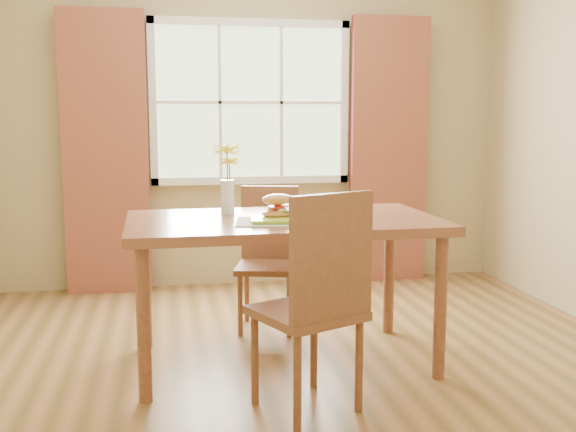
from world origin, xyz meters
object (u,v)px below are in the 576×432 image
(dining_table, at_px, (284,233))
(flower_vase, at_px, (228,172))
(chair_far, at_px, (268,251))
(water_glass, at_px, (333,210))
(chair_near, at_px, (318,295))
(croissant_sandwich, at_px, (277,206))

(dining_table, height_order, flower_vase, flower_vase)
(dining_table, bearing_deg, flower_vase, 142.39)
(chair_far, distance_m, water_glass, 0.92)
(chair_near, height_order, chair_far, chair_near)
(chair_far, height_order, flower_vase, flower_vase)
(water_glass, relative_size, flower_vase, 0.28)
(dining_table, relative_size, chair_near, 1.63)
(flower_vase, bearing_deg, water_glass, -30.95)
(dining_table, height_order, water_glass, water_glass)
(water_glass, bearing_deg, dining_table, 156.39)
(chair_far, distance_m, flower_vase, 0.81)
(chair_near, bearing_deg, dining_table, 68.93)
(water_glass, distance_m, flower_vase, 0.66)
(chair_near, height_order, croissant_sandwich, chair_near)
(dining_table, distance_m, chair_near, 0.72)
(chair_near, height_order, water_glass, chair_near)
(chair_far, relative_size, croissant_sandwich, 4.85)
(chair_far, distance_m, croissant_sandwich, 0.89)
(water_glass, bearing_deg, chair_near, -110.15)
(croissant_sandwich, bearing_deg, chair_far, 75.30)
(water_glass, xyz_separation_m, flower_vase, (-0.54, 0.33, 0.19))
(croissant_sandwich, bearing_deg, dining_table, 52.89)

